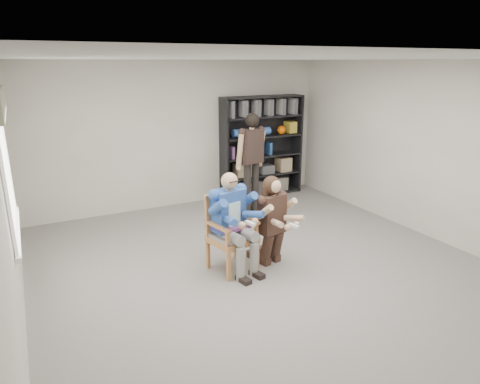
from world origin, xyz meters
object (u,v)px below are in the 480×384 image
kneeling_woman (273,222)px  bookshelf (262,147)px  seated_man (232,222)px  standing_man (251,165)px  armchair (232,233)px

kneeling_woman → bookshelf: bookshelf is taller
kneeling_woman → bookshelf: size_ratio=0.61×
seated_man → standing_man: bearing=43.0°
armchair → kneeling_woman: size_ratio=0.84×
seated_man → kneeling_woman: size_ratio=1.09×
armchair → standing_man: 2.38m
kneeling_woman → standing_man: 2.20m
armchair → bookshelf: 3.57m
kneeling_woman → standing_man: size_ratio=0.68×
bookshelf → standing_man: size_ratio=1.12×
armchair → seated_man: size_ratio=0.77×
seated_man → standing_man: (1.35, 1.92, 0.24)m
seated_man → bookshelf: size_ratio=0.66×
kneeling_woman → bookshelf: 3.35m
kneeling_woman → standing_man: standing_man is taller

